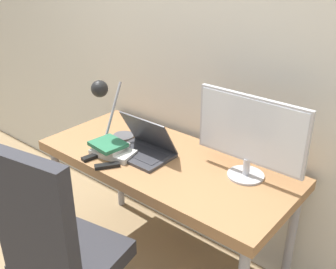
% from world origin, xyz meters
% --- Properties ---
extents(wall_back, '(8.00, 0.05, 2.60)m').
position_xyz_m(wall_back, '(0.00, 0.73, 1.30)').
color(wall_back, beige).
rests_on(wall_back, ground_plane).
extents(desk, '(1.50, 0.66, 0.78)m').
position_xyz_m(desk, '(0.00, 0.33, 0.71)').
color(desk, '#996B42').
rests_on(desk, ground_plane).
extents(laptop, '(0.34, 0.25, 0.23)m').
position_xyz_m(laptop, '(-0.12, 0.29, 0.83)').
color(laptop, '#38383D').
rests_on(laptop, desk).
extents(monitor, '(0.59, 0.19, 0.44)m').
position_xyz_m(monitor, '(0.45, 0.46, 1.02)').
color(monitor, '#B7B7BC').
rests_on(monitor, desk).
extents(desk_lamp, '(0.13, 0.28, 0.41)m').
position_xyz_m(desk_lamp, '(-0.38, 0.25, 1.05)').
color(desk_lamp, '#4C4C51').
rests_on(desk_lamp, desk).
extents(office_chair, '(0.63, 0.62, 1.14)m').
position_xyz_m(office_chair, '(-0.03, -0.40, 0.61)').
color(office_chair, black).
rests_on(office_chair, ground_plane).
extents(book_stack, '(0.27, 0.20, 0.08)m').
position_xyz_m(book_stack, '(-0.27, 0.17, 0.82)').
color(book_stack, silver).
rests_on(book_stack, desk).
extents(tv_remote, '(0.07, 0.16, 0.02)m').
position_xyz_m(tv_remote, '(-0.31, 0.09, 0.79)').
color(tv_remote, black).
rests_on(tv_remote, desk).
extents(media_remote, '(0.11, 0.14, 0.02)m').
position_xyz_m(media_remote, '(-0.18, 0.06, 0.79)').
color(media_remote, black).
rests_on(media_remote, desk).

